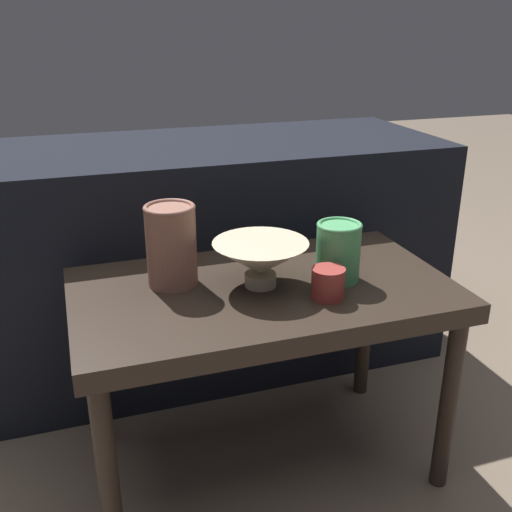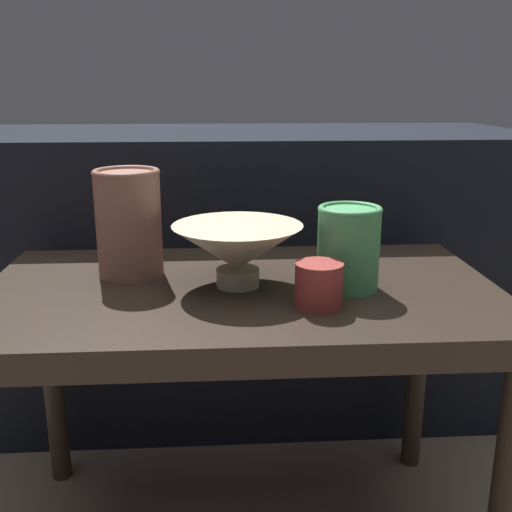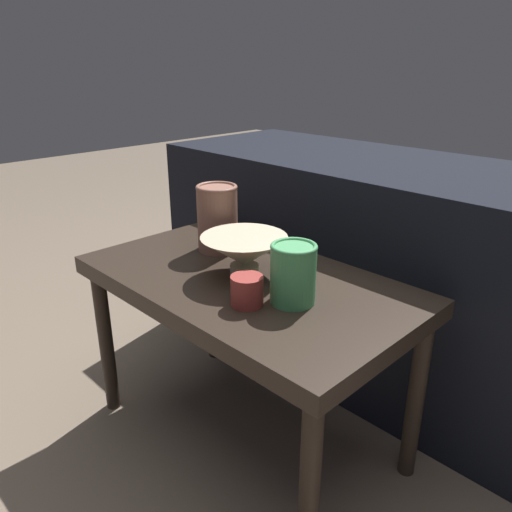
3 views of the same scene
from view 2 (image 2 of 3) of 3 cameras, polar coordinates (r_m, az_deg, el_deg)
The scene contains 6 objects.
table at distance 0.89m, azimuth -1.38°, elevation -5.90°, with size 0.75×0.43×0.44m.
couch_backdrop at distance 1.39m, azimuth -2.22°, elevation -0.99°, with size 1.28×0.50×0.62m.
bowl at distance 0.86m, azimuth -1.78°, elevation 0.82°, with size 0.19×0.19×0.09m.
vase_textured_left at distance 0.92m, azimuth -12.02°, elevation 3.23°, with size 0.10×0.10×0.16m.
vase_colorful_right at distance 0.86m, azimuth 8.80°, elevation 0.91°, with size 0.09×0.09×0.12m.
cup at distance 0.79m, azimuth 6.00°, elevation -2.76°, with size 0.06×0.06×0.06m.
Camera 2 is at (-0.03, -0.83, 0.72)m, focal length 42.00 mm.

